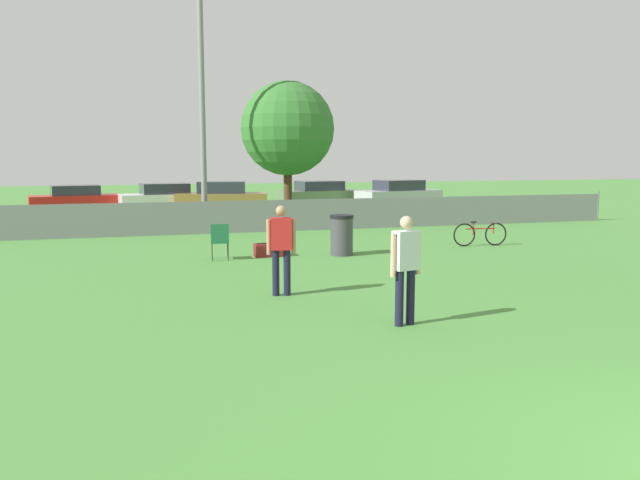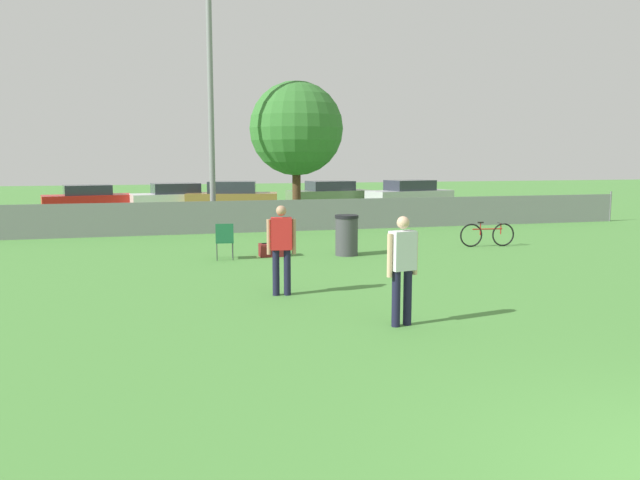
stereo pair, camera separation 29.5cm
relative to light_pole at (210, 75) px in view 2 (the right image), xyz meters
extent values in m
cube|color=gray|center=(2.31, -0.96, -4.82)|extent=(27.09, 0.03, 1.10)
cylinder|color=slate|center=(15.85, -0.96, -4.77)|extent=(0.07, 0.07, 1.21)
cylinder|color=gray|center=(0.00, 0.00, -0.94)|extent=(0.20, 0.20, 8.86)
cylinder|color=#4C331E|center=(3.29, 1.15, -4.21)|extent=(0.32, 0.32, 2.32)
sphere|color=#33702D|center=(3.29, 1.15, -1.72)|extent=(3.55, 3.55, 3.55)
cylinder|color=#191933|center=(1.38, -13.59, -4.94)|extent=(0.13, 0.13, 0.86)
cylinder|color=#191933|center=(1.59, -13.55, -4.94)|extent=(0.13, 0.13, 0.86)
cube|color=silver|center=(1.48, -13.57, -4.22)|extent=(0.42, 0.29, 0.59)
sphere|color=#D8AD8C|center=(1.48, -13.57, -3.80)|extent=(0.19, 0.19, 0.19)
cylinder|color=#D8AD8C|center=(1.26, -13.62, -4.28)|extent=(0.08, 0.08, 0.65)
cylinder|color=#D8AD8C|center=(1.71, -13.53, -4.28)|extent=(0.08, 0.08, 0.65)
cylinder|color=#191933|center=(0.06, -10.98, -4.94)|extent=(0.13, 0.13, 0.86)
cylinder|color=#191933|center=(0.27, -11.02, -4.94)|extent=(0.13, 0.13, 0.86)
cube|color=red|center=(0.17, -11.00, -4.22)|extent=(0.41, 0.28, 0.59)
sphere|color=tan|center=(0.17, -11.00, -3.80)|extent=(0.19, 0.19, 0.19)
cylinder|color=tan|center=(-0.06, -10.96, -4.28)|extent=(0.08, 0.08, 0.65)
cylinder|color=tan|center=(0.39, -11.04, -4.28)|extent=(0.08, 0.08, 0.65)
cylinder|color=#333338|center=(-0.15, -6.33, -5.16)|extent=(0.02, 0.02, 0.43)
cylinder|color=#333338|center=(-0.54, -6.29, -5.16)|extent=(0.02, 0.02, 0.43)
cylinder|color=#333338|center=(-0.19, -6.72, -5.16)|extent=(0.02, 0.02, 0.43)
cylinder|color=#333338|center=(-0.58, -6.68, -5.16)|extent=(0.02, 0.02, 0.43)
cube|color=#1E663F|center=(-0.36, -6.51, -4.93)|extent=(0.49, 0.49, 0.03)
cube|color=#1E663F|center=(-0.38, -6.72, -4.68)|extent=(0.44, 0.07, 0.46)
torus|color=black|center=(6.73, -6.17, -5.04)|extent=(0.67, 0.12, 0.67)
torus|color=black|center=(7.70, -6.28, -5.04)|extent=(0.67, 0.12, 0.67)
cylinder|color=#A51E19|center=(7.22, -6.22, -4.86)|extent=(0.89, 0.14, 0.04)
cylinder|color=#A51E19|center=(7.00, -6.20, -4.86)|extent=(0.03, 0.03, 0.35)
cylinder|color=#A51E19|center=(7.62, -6.27, -4.86)|extent=(0.03, 0.03, 0.31)
cube|color=black|center=(7.00, -6.20, -4.67)|extent=(0.17, 0.08, 0.04)
cylinder|color=black|center=(7.62, -6.27, -4.71)|extent=(0.07, 0.44, 0.03)
cylinder|color=#3F3F44|center=(2.80, -6.71, -4.88)|extent=(0.59, 0.59, 0.98)
cylinder|color=black|center=(2.80, -6.71, -4.35)|extent=(0.62, 0.62, 0.08)
cube|color=maroon|center=(0.92, -6.36, -5.21)|extent=(0.74, 0.40, 0.33)
cube|color=black|center=(0.92, -6.36, -5.03)|extent=(0.62, 0.04, 0.02)
cylinder|color=black|center=(-3.87, 10.04, -5.05)|extent=(0.67, 0.29, 0.65)
cylinder|color=black|center=(-3.60, 8.59, -5.05)|extent=(0.67, 0.29, 0.65)
cylinder|color=black|center=(-6.32, 9.59, -5.05)|extent=(0.67, 0.29, 0.65)
cylinder|color=black|center=(-6.06, 8.14, -5.05)|extent=(0.67, 0.29, 0.65)
cube|color=red|center=(-4.96, 9.09, -4.85)|extent=(4.27, 2.39, 0.61)
cube|color=#2D333D|center=(-4.96, 9.09, -4.31)|extent=(2.33, 1.84, 0.46)
cylinder|color=black|center=(0.21, 9.19, -5.04)|extent=(0.69, 0.27, 0.67)
cylinder|color=black|center=(0.42, 7.67, -5.04)|extent=(0.69, 0.27, 0.67)
cylinder|color=black|center=(-2.31, 8.84, -5.04)|extent=(0.69, 0.27, 0.67)
cylinder|color=black|center=(-2.10, 7.32, -5.04)|extent=(0.69, 0.27, 0.67)
cube|color=white|center=(-0.95, 8.25, -4.82)|extent=(4.29, 2.29, 0.65)
cube|color=#2D333D|center=(-0.95, 8.25, -4.25)|extent=(2.32, 1.82, 0.49)
cylinder|color=black|center=(3.02, 7.66, -5.04)|extent=(0.68, 0.31, 0.66)
cylinder|color=black|center=(2.74, 6.22, -5.04)|extent=(0.68, 0.31, 0.66)
cylinder|color=black|center=(0.47, 8.17, -5.04)|extent=(0.68, 0.31, 0.66)
cylinder|color=black|center=(0.18, 6.73, -5.04)|extent=(0.68, 0.31, 0.66)
cube|color=olive|center=(1.60, 7.20, -4.81)|extent=(4.45, 2.48, 0.72)
cube|color=#2D333D|center=(1.60, 7.20, -4.18)|extent=(2.43, 1.89, 0.54)
cylinder|color=black|center=(8.37, 10.58, -5.07)|extent=(0.63, 0.25, 0.61)
cylinder|color=black|center=(8.56, 9.02, -5.07)|extent=(0.63, 0.25, 0.61)
cylinder|color=black|center=(5.66, 10.25, -5.07)|extent=(0.63, 0.25, 0.61)
cylinder|color=black|center=(5.85, 8.69, -5.07)|extent=(0.63, 0.25, 0.61)
cube|color=#59724C|center=(7.11, 9.64, -4.85)|extent=(4.58, 2.30, 0.66)
cube|color=#2D333D|center=(7.11, 9.64, -4.27)|extent=(2.46, 1.84, 0.50)
cylinder|color=black|center=(12.11, 8.90, -5.07)|extent=(0.64, 0.30, 0.61)
cylinder|color=black|center=(12.41, 7.43, -5.07)|extent=(0.64, 0.30, 0.61)
cylinder|color=black|center=(9.41, 8.34, -5.07)|extent=(0.64, 0.30, 0.61)
cylinder|color=black|center=(9.72, 6.87, -5.07)|extent=(0.64, 0.30, 0.61)
cube|color=#B7B7BC|center=(10.91, 7.88, -4.84)|extent=(4.70, 2.59, 0.71)
cube|color=#2D333D|center=(10.91, 7.88, -4.22)|extent=(2.57, 1.96, 0.53)
camera|label=1|loc=(-2.43, -22.07, -2.85)|focal=35.00mm
camera|label=2|loc=(-2.15, -22.15, -2.85)|focal=35.00mm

